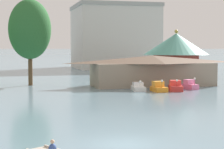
# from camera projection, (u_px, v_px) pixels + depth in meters

# --- Properties ---
(ground_plane) EXTENTS (2000.00, 2000.00, 0.00)m
(ground_plane) POSITION_uv_depth(u_px,v_px,m) (124.00, 144.00, 24.56)
(ground_plane) COLOR slate
(pedal_boat_white) EXTENTS (1.90, 3.06, 1.46)m
(pedal_boat_white) POSITION_uv_depth(u_px,v_px,m) (138.00, 87.00, 54.18)
(pedal_boat_white) COLOR white
(pedal_boat_white) RESTS_ON ground
(pedal_boat_orange) EXTENTS (1.63, 2.56, 1.65)m
(pedal_boat_orange) POSITION_uv_depth(u_px,v_px,m) (159.00, 88.00, 52.98)
(pedal_boat_orange) COLOR orange
(pedal_boat_orange) RESTS_ON ground
(pedal_boat_red) EXTENTS (2.27, 3.00, 1.63)m
(pedal_boat_red) POSITION_uv_depth(u_px,v_px,m) (175.00, 87.00, 53.80)
(pedal_boat_red) COLOR red
(pedal_boat_red) RESTS_ON ground
(pedal_boat_pink) EXTENTS (1.94, 2.54, 1.66)m
(pedal_boat_pink) POSITION_uv_depth(u_px,v_px,m) (190.00, 85.00, 55.97)
(pedal_boat_pink) COLOR pink
(pedal_boat_pink) RESTS_ON ground
(boathouse) EXTENTS (19.53, 7.36, 4.56)m
(boathouse) POSITION_uv_depth(u_px,v_px,m) (153.00, 70.00, 60.82)
(boathouse) COLOR gray
(boathouse) RESTS_ON ground
(green_roof_pavilion) EXTENTS (12.17, 12.17, 9.06)m
(green_roof_pavilion) POSITION_uv_depth(u_px,v_px,m) (176.00, 52.00, 75.59)
(green_roof_pavilion) COLOR #993328
(green_roof_pavilion) RESTS_ON ground
(shoreline_tree_mid) EXTENTS (6.41, 6.41, 13.03)m
(shoreline_tree_mid) POSITION_uv_depth(u_px,v_px,m) (30.00, 29.00, 60.88)
(shoreline_tree_mid) COLOR brown
(shoreline_tree_mid) RESTS_ON ground
(background_building_block) EXTENTS (21.71, 19.96, 17.28)m
(background_building_block) POSITION_uv_depth(u_px,v_px,m) (114.00, 37.00, 111.53)
(background_building_block) COLOR beige
(background_building_block) RESTS_ON ground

